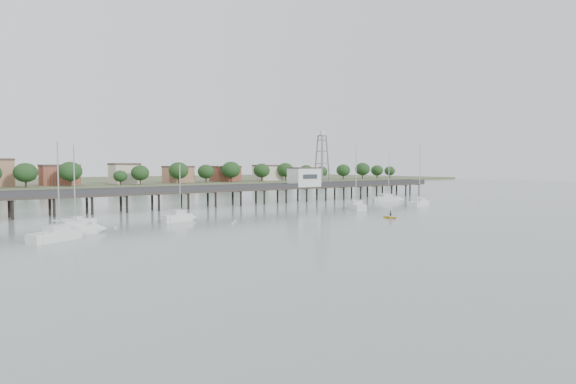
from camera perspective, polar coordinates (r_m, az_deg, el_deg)
name	(u,v)px	position (r m, az deg, el deg)	size (l,w,h in m)	color
ground_plane	(437,234)	(72.32, 17.21, -4.79)	(500.00, 500.00, 0.00)	slate
pier	(224,190)	(117.03, -7.55, 0.20)	(150.00, 5.00, 5.50)	#2D2823
pier_building	(304,177)	(131.26, 1.92, 1.80)	(8.40, 5.40, 5.30)	silver
lattice_tower	(322,161)	(135.47, 4.05, 3.71)	(3.20, 3.20, 15.50)	slate
sailboat_d	(421,203)	(121.38, 15.48, -1.28)	(10.09, 5.82, 15.87)	silver
sailboat_a	(65,234)	(70.80, -24.90, -4.59)	(8.36, 6.24, 13.66)	silver
sailboat_e	(392,199)	(133.76, 12.17, -0.83)	(8.31, 5.80, 13.43)	silver
sailboat_c	(354,206)	(110.04, 7.89, -1.65)	(6.85, 9.20, 14.95)	silver
sailboat_b	(183,218)	(86.61, -12.36, -2.98)	(6.44, 2.87, 10.48)	silver
sailboat_f	(82,229)	(75.31, -23.25, -4.10)	(8.38, 3.38, 13.47)	silver
white_tender	(82,222)	(87.09, -23.19, -3.25)	(4.09, 1.97, 1.55)	silver
yellow_dinghy	(390,218)	(91.51, 12.04, -3.06)	(2.07, 0.60, 2.89)	yellow
dinghy_occupant	(390,218)	(91.51, 12.04, -3.06)	(0.43, 1.19, 0.29)	black
mooring_buoys	(309,218)	(88.89, 2.46, -3.13)	(81.99, 17.91, 0.39)	beige
far_shore	(56,182)	(286.92, -25.82, 1.10)	(500.00, 170.00, 10.40)	#475133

